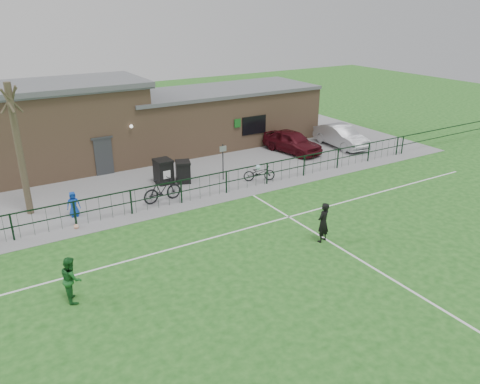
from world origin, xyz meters
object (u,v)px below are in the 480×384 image
wheelie_bin_right (163,172)px  car_silver (341,136)px  spectator_child (73,204)px  outfield_player (71,279)px  bicycle_d (162,190)px  bicycle_e (259,173)px  wheelie_bin_left (183,172)px  bare_tree (19,151)px  car_maroon (292,141)px  sign_post (223,162)px  ball_ground (76,226)px

wheelie_bin_right → car_silver: 12.95m
spectator_child → outfield_player: size_ratio=0.76×
bicycle_d → car_silver: bearing=-84.3°
wheelie_bin_right → car_silver: (12.94, 0.33, 0.10)m
wheelie_bin_right → bicycle_e: bearing=-29.2°
bicycle_d → spectator_child: size_ratio=1.69×
wheelie_bin_left → spectator_child: 6.27m
bare_tree → wheelie_bin_right: size_ratio=4.85×
bare_tree → car_silver: size_ratio=1.38×
car_maroon → wheelie_bin_left: bearing=178.7°
sign_post → car_maroon: size_ratio=0.48×
bare_tree → car_maroon: size_ratio=1.43×
sign_post → car_silver: sign_post is taller
wheelie_bin_right → spectator_child: wheelie_bin_right is taller
car_maroon → car_silver: car_maroon is taller
ball_ground → sign_post: bearing=13.5°
bare_tree → wheelie_bin_right: 7.23m
sign_post → car_silver: (9.94, 1.51, -0.29)m
wheelie_bin_left → car_silver: car_silver is taller
bicycle_d → outfield_player: bearing=132.2°
bicycle_d → ball_ground: 4.45m
bare_tree → bicycle_e: bearing=-9.4°
sign_post → bicycle_d: (-4.04, -1.17, -0.40)m
car_maroon → bicycle_e: (-4.75, -3.34, -0.26)m
wheelie_bin_left → wheelie_bin_right: wheelie_bin_right is taller
bicycle_e → spectator_child: spectator_child is taller
sign_post → car_maroon: bearing=18.8°
car_maroon → bicycle_d: bearing=-172.9°
car_maroon → outfield_player: outfield_player is taller
bicycle_d → sign_post: bearing=-79.0°
bicycle_e → ball_ground: 10.01m
ball_ground → spectator_child: bearing=79.6°
sign_post → wheelie_bin_right: bearing=158.5°
spectator_child → wheelie_bin_right: bearing=30.1°
bicycle_d → wheelie_bin_left: bearing=-51.0°
wheelie_bin_left → outfield_player: 11.10m
car_maroon → car_silver: (3.61, -0.65, -0.00)m
wheelie_bin_left → car_maroon: (8.38, 1.39, 0.17)m
bicycle_d → outfield_player: (-5.64, -6.12, 0.16)m
car_maroon → spectator_child: (-14.47, -2.86, -0.12)m
wheelie_bin_right → ball_ground: size_ratio=5.88×
car_maroon → spectator_child: 14.75m
sign_post → spectator_child: sign_post is taller
car_maroon → spectator_child: bearing=-179.5°
bare_tree → bicycle_d: size_ratio=3.00×
car_silver → sign_post: bearing=-168.4°
bicycle_d → bicycle_e: size_ratio=1.16×
sign_post → car_maroon: sign_post is taller
sign_post → bare_tree: bearing=175.9°
bicycle_e → outfield_player: outfield_player is taller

